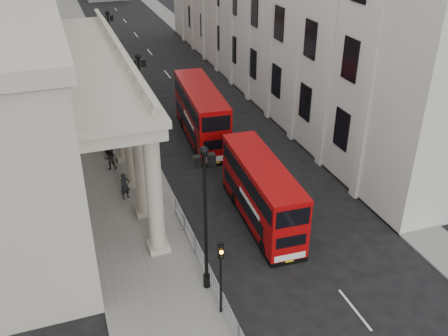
{
  "coord_description": "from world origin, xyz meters",
  "views": [
    {
      "loc": [
        -6.46,
        -15.44,
        18.46
      ],
      "look_at": [
        2.75,
        10.75,
        3.22
      ],
      "focal_mm": 40.0,
      "sensor_mm": 36.0,
      "label": 1
    }
  ],
  "objects_px": {
    "lamp_post_mid": "(141,100)",
    "pedestrian_a": "(125,186)",
    "lamp_post_north": "(111,46)",
    "pedestrian_b": "(110,158)",
    "lamp_post_south": "(205,211)",
    "pedestrian_c": "(108,143)",
    "traffic_light": "(221,265)",
    "bus_far": "(201,113)",
    "bus_near": "(262,191)"
  },
  "relations": [
    {
      "from": "lamp_post_south",
      "to": "lamp_post_mid",
      "type": "distance_m",
      "value": 16.0
    },
    {
      "from": "bus_near",
      "to": "pedestrian_a",
      "type": "bearing_deg",
      "value": 148.53
    },
    {
      "from": "traffic_light",
      "to": "bus_near",
      "type": "distance_m",
      "value": 8.7
    },
    {
      "from": "lamp_post_south",
      "to": "pedestrian_b",
      "type": "distance_m",
      "value": 15.61
    },
    {
      "from": "bus_near",
      "to": "pedestrian_b",
      "type": "distance_m",
      "value": 12.85
    },
    {
      "from": "lamp_post_north",
      "to": "pedestrian_b",
      "type": "height_order",
      "value": "lamp_post_north"
    },
    {
      "from": "lamp_post_mid",
      "to": "pedestrian_b",
      "type": "relative_size",
      "value": 4.7
    },
    {
      "from": "lamp_post_mid",
      "to": "traffic_light",
      "type": "relative_size",
      "value": 1.93
    },
    {
      "from": "lamp_post_south",
      "to": "pedestrian_c",
      "type": "height_order",
      "value": "lamp_post_south"
    },
    {
      "from": "lamp_post_north",
      "to": "bus_near",
      "type": "distance_m",
      "value": 27.68
    },
    {
      "from": "pedestrian_b",
      "to": "pedestrian_a",
      "type": "bearing_deg",
      "value": 97.56
    },
    {
      "from": "lamp_post_north",
      "to": "pedestrian_a",
      "type": "distance_m",
      "value": 22.25
    },
    {
      "from": "lamp_post_south",
      "to": "lamp_post_north",
      "type": "bearing_deg",
      "value": 90.0
    },
    {
      "from": "bus_far",
      "to": "pedestrian_b",
      "type": "xyz_separation_m",
      "value": [
        -8.17,
        -3.16,
        -1.37
      ]
    },
    {
      "from": "bus_near",
      "to": "lamp_post_mid",
      "type": "bearing_deg",
      "value": 117.98
    },
    {
      "from": "lamp_post_north",
      "to": "pedestrian_a",
      "type": "bearing_deg",
      "value": -96.73
    },
    {
      "from": "traffic_light",
      "to": "pedestrian_b",
      "type": "relative_size",
      "value": 2.43
    },
    {
      "from": "lamp_post_south",
      "to": "lamp_post_mid",
      "type": "bearing_deg",
      "value": 90.0
    },
    {
      "from": "lamp_post_mid",
      "to": "lamp_post_north",
      "type": "xyz_separation_m",
      "value": [
        0.0,
        16.0,
        0.0
      ]
    },
    {
      "from": "traffic_light",
      "to": "pedestrian_b",
      "type": "height_order",
      "value": "traffic_light"
    },
    {
      "from": "lamp_post_mid",
      "to": "pedestrian_a",
      "type": "distance_m",
      "value": 7.38
    },
    {
      "from": "bus_near",
      "to": "pedestrian_b",
      "type": "bearing_deg",
      "value": 132.22
    },
    {
      "from": "pedestrian_a",
      "to": "pedestrian_c",
      "type": "relative_size",
      "value": 1.06
    },
    {
      "from": "lamp_post_south",
      "to": "bus_far",
      "type": "distance_m",
      "value": 18.9
    },
    {
      "from": "lamp_post_south",
      "to": "lamp_post_north",
      "type": "height_order",
      "value": "same"
    },
    {
      "from": "lamp_post_north",
      "to": "pedestrian_b",
      "type": "bearing_deg",
      "value": -99.68
    },
    {
      "from": "pedestrian_a",
      "to": "lamp_post_north",
      "type": "bearing_deg",
      "value": 65.52
    },
    {
      "from": "lamp_post_north",
      "to": "pedestrian_c",
      "type": "xyz_separation_m",
      "value": [
        -2.69,
        -14.41,
        -3.89
      ]
    },
    {
      "from": "lamp_post_mid",
      "to": "bus_near",
      "type": "bearing_deg",
      "value": -64.74
    },
    {
      "from": "lamp_post_north",
      "to": "bus_far",
      "type": "relative_size",
      "value": 0.78
    },
    {
      "from": "pedestrian_a",
      "to": "pedestrian_c",
      "type": "bearing_deg",
      "value": 73.24
    },
    {
      "from": "lamp_post_south",
      "to": "bus_near",
      "type": "xyz_separation_m",
      "value": [
        5.21,
        4.95,
        -2.77
      ]
    },
    {
      "from": "traffic_light",
      "to": "bus_far",
      "type": "bearing_deg",
      "value": 75.6
    },
    {
      "from": "lamp_post_north",
      "to": "pedestrian_b",
      "type": "relative_size",
      "value": 4.7
    },
    {
      "from": "lamp_post_mid",
      "to": "pedestrian_a",
      "type": "height_order",
      "value": "lamp_post_mid"
    },
    {
      "from": "bus_far",
      "to": "pedestrian_b",
      "type": "height_order",
      "value": "bus_far"
    },
    {
      "from": "pedestrian_b",
      "to": "lamp_post_south",
      "type": "bearing_deg",
      "value": 104.23
    },
    {
      "from": "lamp_post_south",
      "to": "lamp_post_mid",
      "type": "height_order",
      "value": "same"
    },
    {
      "from": "traffic_light",
      "to": "bus_far",
      "type": "xyz_separation_m",
      "value": [
        5.14,
        20.0,
        -0.73
      ]
    },
    {
      "from": "lamp_post_north",
      "to": "bus_near",
      "type": "bearing_deg",
      "value": -79.09
    },
    {
      "from": "lamp_post_north",
      "to": "pedestrian_a",
      "type": "height_order",
      "value": "lamp_post_north"
    },
    {
      "from": "lamp_post_north",
      "to": "bus_far",
      "type": "bearing_deg",
      "value": -69.51
    },
    {
      "from": "lamp_post_south",
      "to": "bus_far",
      "type": "xyz_separation_m",
      "value": [
        5.24,
        17.99,
        -2.53
      ]
    },
    {
      "from": "traffic_light",
      "to": "bus_near",
      "type": "relative_size",
      "value": 0.45
    },
    {
      "from": "lamp_post_south",
      "to": "lamp_post_north",
      "type": "distance_m",
      "value": 32.0
    },
    {
      "from": "lamp_post_north",
      "to": "pedestrian_c",
      "type": "height_order",
      "value": "lamp_post_north"
    },
    {
      "from": "lamp_post_south",
      "to": "bus_near",
      "type": "relative_size",
      "value": 0.87
    },
    {
      "from": "pedestrian_b",
      "to": "bus_far",
      "type": "bearing_deg",
      "value": -155.79
    },
    {
      "from": "pedestrian_c",
      "to": "lamp_post_mid",
      "type": "bearing_deg",
      "value": -36.09
    },
    {
      "from": "lamp_post_south",
      "to": "bus_far",
      "type": "bearing_deg",
      "value": 73.76
    }
  ]
}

